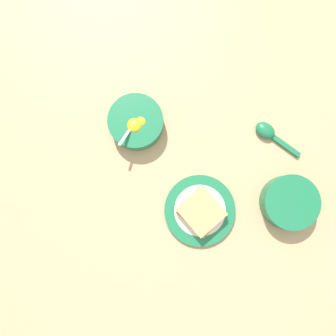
{
  "coord_description": "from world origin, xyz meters",
  "views": [
    {
      "loc": [
        0.0,
        0.11,
        0.9
      ],
      "look_at": [
        0.08,
        0.11,
        0.02
      ],
      "focal_mm": 35.0,
      "sensor_mm": 36.0,
      "label": 1
    }
  ],
  "objects_px": {
    "toast_sandwich": "(201,214)",
    "soup_spoon": "(269,135)",
    "egg_bowl": "(136,124)",
    "congee_bowl": "(290,204)",
    "toast_plate": "(200,212)"
  },
  "relations": [
    {
      "from": "soup_spoon",
      "to": "congee_bowl",
      "type": "distance_m",
      "value": 0.19
    },
    {
      "from": "egg_bowl",
      "to": "soup_spoon",
      "type": "relative_size",
      "value": 1.15
    },
    {
      "from": "egg_bowl",
      "to": "soup_spoon",
      "type": "distance_m",
      "value": 0.37
    },
    {
      "from": "toast_plate",
      "to": "congee_bowl",
      "type": "distance_m",
      "value": 0.24
    },
    {
      "from": "toast_sandwich",
      "to": "soup_spoon",
      "type": "xyz_separation_m",
      "value": [
        0.21,
        -0.2,
        -0.02
      ]
    },
    {
      "from": "toast_plate",
      "to": "toast_sandwich",
      "type": "height_order",
      "value": "toast_sandwich"
    },
    {
      "from": "congee_bowl",
      "to": "egg_bowl",
      "type": "bearing_deg",
      "value": 60.16
    },
    {
      "from": "egg_bowl",
      "to": "toast_sandwich",
      "type": "relative_size",
      "value": 1.07
    },
    {
      "from": "egg_bowl",
      "to": "toast_plate",
      "type": "xyz_separation_m",
      "value": [
        -0.24,
        -0.16,
        -0.02
      ]
    },
    {
      "from": "toast_plate",
      "to": "soup_spoon",
      "type": "relative_size",
      "value": 1.49
    },
    {
      "from": "congee_bowl",
      "to": "soup_spoon",
      "type": "bearing_deg",
      "value": 10.89
    },
    {
      "from": "soup_spoon",
      "to": "congee_bowl",
      "type": "bearing_deg",
      "value": -169.11
    },
    {
      "from": "soup_spoon",
      "to": "congee_bowl",
      "type": "xyz_separation_m",
      "value": [
        -0.19,
        -0.04,
        0.02
      ]
    },
    {
      "from": "toast_plate",
      "to": "soup_spoon",
      "type": "height_order",
      "value": "soup_spoon"
    },
    {
      "from": "toast_plate",
      "to": "soup_spoon",
      "type": "distance_m",
      "value": 0.29
    }
  ]
}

